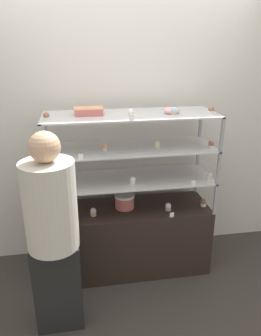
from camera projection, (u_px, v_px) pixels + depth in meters
ground_plane at (130, 265)px, 3.23m from camera, size 20.00×20.00×0.00m
back_wall at (124, 127)px, 3.12m from camera, size 8.00×0.05×2.60m
display_base at (130, 238)px, 3.11m from camera, size 1.44×0.50×0.64m
display_riser_lower at (130, 180)px, 2.90m from camera, size 1.44×0.50×0.29m
display_riser_middle at (130, 149)px, 2.79m from camera, size 1.44×0.50×0.29m
display_riser_upper at (130, 116)px, 2.69m from camera, size 1.44×0.50×0.29m
layer_cake_centerpiece at (125, 201)px, 2.98m from camera, size 0.18×0.18×0.13m
sheet_cake_frosted at (89, 111)px, 2.63m from camera, size 0.23×0.13×0.06m
cupcake_0 at (55, 213)px, 2.83m from camera, size 0.05×0.05×0.07m
cupcake_1 at (93, 212)px, 2.85m from camera, size 0.05×0.05×0.07m
cupcake_2 at (168, 207)px, 2.94m from camera, size 0.05×0.05×0.07m
cupcake_3 at (203, 203)px, 3.01m from camera, size 0.05×0.05×0.07m
price_tag_0 at (172, 215)px, 2.83m from camera, size 0.04×0.00×0.04m
cupcake_4 at (52, 182)px, 2.73m from camera, size 0.05×0.05×0.07m
cupcake_5 at (133, 180)px, 2.77m from camera, size 0.05×0.05×0.07m
cupcake_6 at (209, 176)px, 2.86m from camera, size 0.05×0.05×0.07m
price_tag_1 at (194, 183)px, 2.75m from camera, size 0.04×0.00×0.04m
cupcake_7 at (49, 153)px, 2.55m from camera, size 0.05×0.05×0.06m
cupcake_8 at (105, 147)px, 2.70m from camera, size 0.05×0.05×0.06m
cupcake_9 at (157, 145)px, 2.77m from camera, size 0.05×0.05×0.06m
cupcake_10 at (211, 145)px, 2.77m from camera, size 0.05×0.05×0.06m
price_tag_2 at (81, 157)px, 2.50m from camera, size 0.04×0.00×0.04m
cupcake_11 at (46, 116)px, 2.46m from camera, size 0.05×0.05×0.06m
cupcake_12 at (131, 112)px, 2.60m from camera, size 0.05×0.05×0.06m
cupcake_13 at (174, 111)px, 2.64m from camera, size 0.05×0.05×0.06m
cupcake_14 at (211, 110)px, 2.68m from camera, size 0.05×0.05×0.06m
price_tag_3 at (132, 117)px, 2.46m from camera, size 0.04×0.00×0.04m
donut_glazed at (171, 111)px, 2.70m from camera, size 0.13×0.13×0.04m
customer_figure at (53, 232)px, 2.27m from camera, size 0.36×0.36×1.55m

